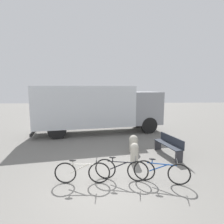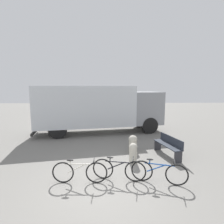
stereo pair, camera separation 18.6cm
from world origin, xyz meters
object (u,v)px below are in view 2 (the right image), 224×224
park_bench (169,145)px  bollard_near_bench (133,152)px  delivery_truck (99,107)px  bollard_far_bench (133,143)px  bicycle_near (80,172)px  bicycle_far (159,172)px  bicycle_middle (119,169)px

park_bench → bollard_near_bench: size_ratio=2.13×
delivery_truck → bollard_far_bench: delivery_truck is taller
bollard_near_bench → bollard_far_bench: (0.18, 1.24, -0.02)m
bicycle_near → bicycle_far: (2.48, -0.09, 0.00)m
bicycle_near → bicycle_middle: same height
bicycle_middle → bollard_far_bench: (0.84, 2.56, 0.05)m
delivery_truck → park_bench: delivery_truck is taller
bicycle_middle → bollard_far_bench: size_ratio=2.19×
bicycle_near → bicycle_middle: (1.24, 0.13, 0.00)m
park_bench → bollard_near_bench: (-1.66, -0.67, -0.06)m
delivery_truck → park_bench: (3.25, -4.22, -1.24)m
bicycle_near → bicycle_middle: size_ratio=1.02×
park_bench → bicycle_far: size_ratio=1.03×
bollard_near_bench → bollard_far_bench: 1.25m
delivery_truck → bicycle_near: bearing=-102.7°
bicycle_far → bollard_far_bench: bearing=115.3°
bicycle_middle → park_bench: bearing=52.7°
bollard_near_bench → park_bench: bearing=22.0°
delivery_truck → bicycle_middle: 6.43m
park_bench → bicycle_middle: size_ratio=1.01×
delivery_truck → bollard_far_bench: (1.77, -3.65, -1.32)m
bicycle_middle → bollard_far_bench: 2.69m
delivery_truck → bollard_near_bench: size_ratio=10.58×
bicycle_near → bicycle_middle: bearing=8.5°
delivery_truck → bollard_far_bench: bearing=-74.0°
bicycle_far → bollard_near_bench: size_ratio=2.08×
park_bench → bollard_far_bench: size_ratio=2.20×
bicycle_middle → bollard_near_bench: bollard_near_bench is taller
delivery_truck → bicycle_middle: bearing=-91.4°
bicycle_near → bollard_far_bench: (2.08, 2.69, 0.05)m
bicycle_far → delivery_truck: bearing=125.8°
park_bench → bollard_far_bench: (-1.48, 0.57, -0.09)m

